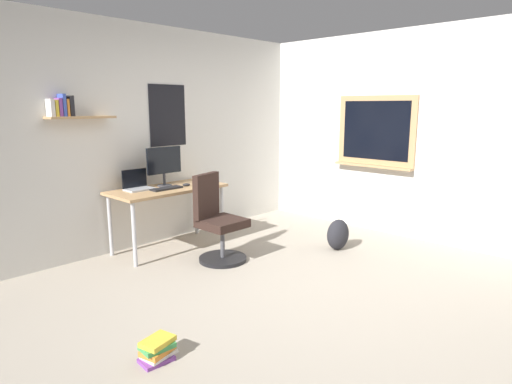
# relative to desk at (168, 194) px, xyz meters

# --- Properties ---
(ground_plane) EXTENTS (5.20, 5.20, 0.00)m
(ground_plane) POSITION_rel_desk_xyz_m (-0.01, -2.06, -0.65)
(ground_plane) COLOR #9E9384
(ground_plane) RESTS_ON ground
(wall_back) EXTENTS (5.00, 0.30, 2.60)m
(wall_back) POSITION_rel_desk_xyz_m (-0.02, 0.39, 0.65)
(wall_back) COLOR silver
(wall_back) RESTS_ON ground
(wall_right) EXTENTS (0.22, 5.00, 2.60)m
(wall_right) POSITION_rel_desk_xyz_m (2.43, -2.03, 0.65)
(wall_right) COLOR silver
(wall_right) RESTS_ON ground
(desk) EXTENTS (1.34, 0.62, 0.73)m
(desk) POSITION_rel_desk_xyz_m (0.00, 0.00, 0.00)
(desk) COLOR tan
(desk) RESTS_ON ground
(office_chair) EXTENTS (0.52, 0.54, 0.95)m
(office_chair) POSITION_rel_desk_xyz_m (0.13, -0.72, -0.25)
(office_chair) COLOR black
(office_chair) RESTS_ON ground
(laptop) EXTENTS (0.31, 0.21, 0.23)m
(laptop) POSITION_rel_desk_xyz_m (-0.30, 0.15, 0.13)
(laptop) COLOR #ADAFB5
(laptop) RESTS_ON desk
(monitor_primary) EXTENTS (0.46, 0.17, 0.46)m
(monitor_primary) POSITION_rel_desk_xyz_m (0.03, 0.10, 0.35)
(monitor_primary) COLOR #38383D
(monitor_primary) RESTS_ON desk
(keyboard) EXTENTS (0.37, 0.13, 0.02)m
(keyboard) POSITION_rel_desk_xyz_m (-0.07, -0.08, 0.09)
(keyboard) COLOR black
(keyboard) RESTS_ON desk
(computer_mouse) EXTENTS (0.10, 0.06, 0.03)m
(computer_mouse) POSITION_rel_desk_xyz_m (0.21, -0.08, 0.09)
(computer_mouse) COLOR #262628
(computer_mouse) RESTS_ON desk
(coffee_mug) EXTENTS (0.08, 0.08, 0.09)m
(coffee_mug) POSITION_rel_desk_xyz_m (0.57, -0.03, 0.12)
(coffee_mug) COLOR #338C4C
(coffee_mug) RESTS_ON desk
(backpack) EXTENTS (0.32, 0.22, 0.36)m
(backpack) POSITION_rel_desk_xyz_m (1.34, -1.48, -0.47)
(backpack) COLOR #232328
(backpack) RESTS_ON ground
(book_stack_on_floor) EXTENTS (0.25, 0.20, 0.16)m
(book_stack_on_floor) POSITION_rel_desk_xyz_m (-1.43, -1.89, -0.58)
(book_stack_on_floor) COLOR #7A3D99
(book_stack_on_floor) RESTS_ON ground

